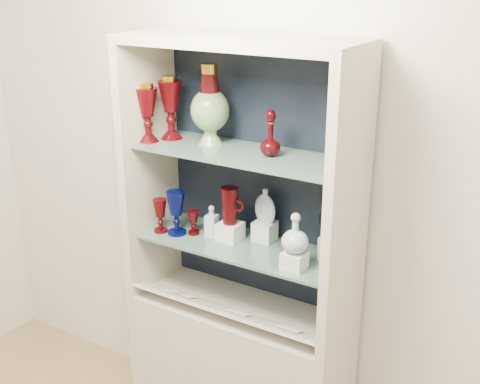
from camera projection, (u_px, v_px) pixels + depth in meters
The scene contains 31 objects.
wall_back at pixel (266, 156), 2.67m from camera, with size 3.50×0.02×2.80m, color silver.
cabinet_base at pixel (240, 375), 2.85m from camera, with size 1.00×0.40×0.75m, color beige.
cabinet_back_panel at pixel (262, 174), 2.67m from camera, with size 0.98×0.02×1.15m, color black.
cabinet_side_left at pixel (151, 168), 2.76m from camera, with size 0.04×0.40×1.15m, color beige.
cabinet_side_right at pixel (348, 208), 2.29m from camera, with size 0.04×0.40×1.15m, color beige.
cabinet_top_cap at pixel (240, 41), 2.32m from camera, with size 1.00×0.40×0.04m, color beige.
shelf_lower at pixel (242, 245), 2.63m from camera, with size 0.92×0.34×0.01m, color slate.
shelf_upper at pixel (243, 153), 2.49m from camera, with size 0.92×0.34×0.01m, color slate.
label_ledge at pixel (227, 311), 2.62m from camera, with size 0.92×0.18×0.01m, color beige.
label_card_0 at pixel (290, 329), 2.47m from camera, with size 0.10×0.07×0.00m, color white.
label_card_1 at pixel (177, 292), 2.75m from camera, with size 0.10×0.07×0.00m, color white.
label_card_2 at pixel (239, 312), 2.58m from camera, with size 0.10×0.07×0.00m, color white.
label_card_3 at pixel (185, 295), 2.72m from camera, with size 0.10×0.07×0.00m, color white.
pedestal_lamp_left at pixel (147, 113), 2.60m from camera, with size 0.10×0.10×0.26m, color #460509, non-canonical shape.
pedestal_lamp_right at pixel (171, 108), 2.65m from camera, with size 0.11×0.11×0.28m, color #460509, non-canonical shape.
enamel_urn at pixel (210, 105), 2.55m from camera, with size 0.17×0.17×0.34m, color #084E22, non-canonical shape.
ruby_decanter_a at pixel (271, 130), 2.40m from camera, with size 0.08×0.08×0.21m, color #3F0206, non-canonical shape.
ruby_decanter_b at pixel (347, 138), 2.26m from camera, with size 0.10×0.10×0.23m, color #3F0206, non-canonical shape.
lidded_bowl at pixel (336, 161), 2.21m from camera, with size 0.09×0.09×0.10m, color #3F0206, non-canonical shape.
cobalt_goblet at pixel (176, 213), 2.70m from camera, with size 0.09×0.09×0.20m, color #030846, non-canonical shape.
ruby_goblet_tall at pixel (160, 216), 2.73m from camera, with size 0.06×0.06×0.16m, color #460509, non-canonical shape.
ruby_goblet_small at pixel (193, 222), 2.72m from camera, with size 0.06×0.06×0.11m, color #3F0206, non-canonical shape.
riser_ruby_pitcher at pixel (230, 232), 2.66m from camera, with size 0.10×0.10×0.08m, color silver.
ruby_pitcher at pixel (230, 206), 2.62m from camera, with size 0.13×0.08×0.17m, color #460509, non-canonical shape.
clear_square_bottle at pixel (212, 221), 2.69m from camera, with size 0.05×0.05×0.15m, color #AFC3C8, non-canonical shape.
riser_flat_flask at pixel (265, 231), 2.65m from camera, with size 0.09×0.09×0.09m, color silver.
flat_flask at pixel (265, 205), 2.61m from camera, with size 0.11×0.04×0.16m, color silver, non-canonical shape.
riser_clear_round_decanter at pixel (294, 260), 2.41m from camera, with size 0.09×0.09×0.07m, color silver.
clear_round_decanter at pixel (295, 234), 2.37m from camera, with size 0.11×0.11×0.16m, color #AFC3C8, non-canonical shape.
riser_cameo_medallion at pixel (330, 248), 2.48m from camera, with size 0.08×0.08×0.10m, color silver.
cameo_medallion at pixel (332, 222), 2.44m from camera, with size 0.11×0.04×0.13m, color black, non-canonical shape.
Camera 1 is at (1.23, -0.50, 2.17)m, focal length 45.00 mm.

